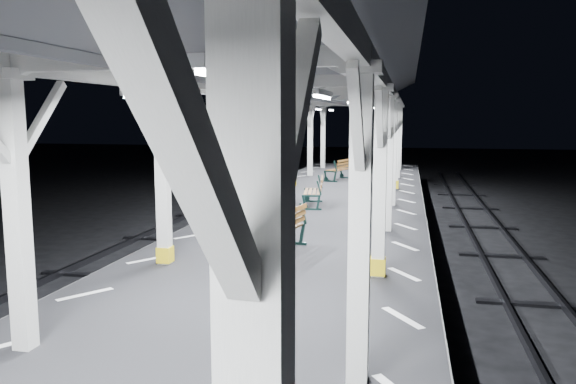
% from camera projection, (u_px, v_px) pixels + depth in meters
% --- Properties ---
extents(ground, '(120.00, 120.00, 0.00)m').
position_uv_depth(ground, '(235.00, 369.00, 8.45)').
color(ground, black).
rests_on(ground, ground).
extents(platform, '(6.00, 50.00, 1.00)m').
position_uv_depth(platform, '(235.00, 338.00, 8.38)').
color(platform, black).
rests_on(platform, ground).
extents(hazard_stripes_left, '(1.00, 48.00, 0.01)m').
position_uv_depth(hazard_stripes_left, '(85.00, 294.00, 8.82)').
color(hazard_stripes_left, silver).
rests_on(hazard_stripes_left, platform).
extents(hazard_stripes_right, '(1.00, 48.00, 0.01)m').
position_uv_depth(hazard_stripes_right, '(402.00, 318.00, 7.80)').
color(hazard_stripes_right, silver).
rests_on(hazard_stripes_right, platform).
extents(canopy, '(5.40, 49.00, 4.65)m').
position_uv_depth(canopy, '(230.00, 60.00, 7.81)').
color(canopy, silver).
rests_on(canopy, platform).
extents(bench_mid, '(0.95, 1.82, 0.94)m').
position_uv_depth(bench_mid, '(282.00, 229.00, 11.40)').
color(bench_mid, black).
rests_on(bench_mid, platform).
extents(bench_far, '(0.84, 1.73, 0.90)m').
position_uv_depth(bench_far, '(316.00, 191.00, 17.38)').
color(bench_far, black).
rests_on(bench_far, platform).
extents(bench_extra, '(1.09, 1.81, 0.92)m').
position_uv_depth(bench_extra, '(341.00, 169.00, 24.33)').
color(bench_extra, black).
rests_on(bench_extra, platform).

